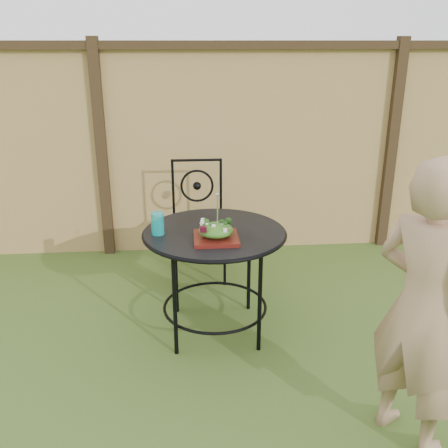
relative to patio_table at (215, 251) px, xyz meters
name	(u,v)px	position (x,y,z in m)	size (l,w,h in m)	color
ground	(296,398)	(0.40, -0.74, -0.59)	(60.00, 60.00, 0.00)	#2B4917
fence	(249,149)	(0.40, 1.45, 0.36)	(8.00, 0.12, 1.90)	tan
patio_table	(215,251)	(0.00, 0.00, 0.00)	(0.92, 0.92, 0.72)	black
patio_chair	(198,216)	(-0.08, 0.91, -0.08)	(0.46, 0.46, 0.95)	black
diner	(424,310)	(0.89, -1.05, 0.13)	(0.52, 0.34, 1.43)	#9F7B5B
salad_plate	(216,238)	(0.00, -0.15, 0.15)	(0.27, 0.27, 0.02)	#4C0A10
salad	(216,230)	(0.00, -0.15, 0.20)	(0.21, 0.21, 0.08)	#235614
fork	(218,210)	(0.01, -0.15, 0.33)	(0.01, 0.01, 0.18)	silver
drinking_glass	(158,224)	(-0.36, -0.03, 0.21)	(0.08, 0.08, 0.14)	#0D9B9D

